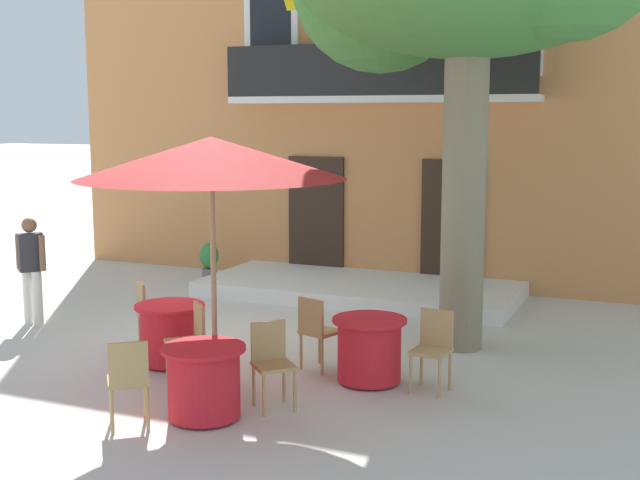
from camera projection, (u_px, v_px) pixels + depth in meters
The scene contains 15 objects.
ground_plane at pixel (221, 350), 10.94m from camera, with size 120.00×120.00×0.00m, color beige.
building_facade at pixel (416, 80), 16.52m from camera, with size 13.00×5.09×7.50m.
entrance_step_platform at pixel (359, 289), 14.19m from camera, with size 5.34×2.35×0.25m, color silver.
cafe_table_near_tree at pixel (204, 382), 8.43m from camera, with size 0.86×0.86×0.76m.
cafe_chair_near_tree_0 at pixel (272, 359), 8.76m from camera, with size 0.57×0.57×0.91m.
cafe_chair_near_tree_1 at pixel (128, 377), 8.14m from camera, with size 0.56×0.56×0.91m.
cafe_table_middle at pixel (170, 333), 10.28m from camera, with size 0.86×0.86×0.76m.
cafe_chair_middle_0 at pixel (149, 310), 10.90m from camera, with size 0.56×0.56×0.91m.
cafe_chair_middle_1 at pixel (191, 337), 9.61m from camera, with size 0.57×0.57×0.91m.
cafe_table_front at pixel (369, 349), 9.59m from camera, with size 0.86×0.86×0.76m.
cafe_chair_front_0 at pixel (433, 345), 9.29m from camera, with size 0.43×0.43×0.91m.
cafe_chair_front_1 at pixel (317, 328), 10.00m from camera, with size 0.51×0.51×0.91m.
cafe_umbrella at pixel (211, 159), 8.82m from camera, with size 2.90×2.90×2.85m.
ground_planter_left at pixel (209, 260), 15.42m from camera, with size 0.35×0.35×0.72m.
pedestrian_near_entrance at pixel (31, 265), 12.17m from camera, with size 0.53×0.40×1.59m.
Camera 1 is at (5.36, -9.23, 3.08)m, focal length 46.61 mm.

